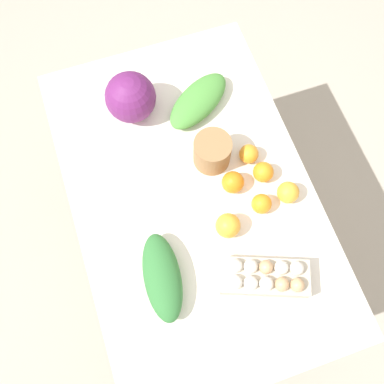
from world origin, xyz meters
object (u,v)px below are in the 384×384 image
(cabbage_purple, at_px, (131,97))
(greens_bunch_beet_tops, at_px, (162,277))
(orange_0, at_px, (262,204))
(orange_1, at_px, (233,182))
(paper_bag, at_px, (212,152))
(orange_4, at_px, (249,154))
(egg_carton, at_px, (265,277))
(orange_2, at_px, (263,172))
(orange_3, at_px, (228,226))
(greens_bunch_chard, at_px, (198,101))
(orange_5, at_px, (288,192))

(cabbage_purple, height_order, greens_bunch_beet_tops, cabbage_purple)
(cabbage_purple, bearing_deg, orange_0, -148.72)
(orange_0, height_order, orange_1, orange_1)
(greens_bunch_beet_tops, bearing_deg, orange_0, -71.83)
(paper_bag, distance_m, orange_1, 0.13)
(cabbage_purple, distance_m, orange_4, 0.46)
(egg_carton, bearing_deg, orange_2, 89.64)
(greens_bunch_beet_tops, height_order, orange_4, greens_bunch_beet_tops)
(greens_bunch_beet_tops, bearing_deg, egg_carton, -108.64)
(egg_carton, xyz_separation_m, orange_0, (0.23, -0.08, -0.01))
(egg_carton, bearing_deg, orange_4, 96.31)
(egg_carton, relative_size, paper_bag, 2.31)
(orange_4, bearing_deg, paper_bag, 73.28)
(orange_3, height_order, orange_4, orange_3)
(orange_4, bearing_deg, greens_bunch_beet_tops, 127.02)
(greens_bunch_chard, xyz_separation_m, orange_5, (-0.43, -0.17, 0.00))
(orange_2, bearing_deg, greens_bunch_chard, 19.34)
(orange_2, relative_size, orange_3, 0.87)
(orange_0, bearing_deg, orange_5, -85.37)
(greens_bunch_beet_tops, xyz_separation_m, orange_3, (0.09, -0.25, -0.00))
(paper_bag, bearing_deg, orange_3, 171.90)
(cabbage_purple, distance_m, greens_bunch_chard, 0.24)
(greens_bunch_chard, height_order, orange_4, greens_bunch_chard)
(greens_bunch_chard, relative_size, orange_5, 3.78)
(greens_bunch_chard, xyz_separation_m, orange_4, (-0.26, -0.10, -0.00))
(orange_1, bearing_deg, orange_3, 153.29)
(orange_0, xyz_separation_m, orange_1, (0.10, 0.06, 0.00))
(cabbage_purple, relative_size, orange_4, 2.65)
(orange_0, relative_size, orange_1, 0.89)
(egg_carton, height_order, orange_5, egg_carton)
(paper_bag, relative_size, greens_bunch_beet_tops, 0.46)
(greens_bunch_beet_tops, bearing_deg, paper_bag, -39.70)
(greens_bunch_chard, xyz_separation_m, orange_2, (-0.34, -0.12, 0.00))
(paper_bag, xyz_separation_m, orange_1, (-0.12, -0.03, -0.02))
(orange_1, relative_size, orange_4, 1.12)
(orange_1, height_order, orange_5, orange_1)
(orange_4, bearing_deg, cabbage_purple, 46.29)
(egg_carton, relative_size, orange_5, 3.99)
(orange_0, bearing_deg, orange_2, -24.82)
(greens_bunch_chard, bearing_deg, greens_bunch_beet_tops, 151.00)
(paper_bag, xyz_separation_m, orange_2, (-0.12, -0.14, -0.02))
(paper_bag, xyz_separation_m, orange_3, (-0.26, 0.04, -0.02))
(orange_4, bearing_deg, orange_1, 132.46)
(orange_3, xyz_separation_m, orange_5, (0.04, -0.23, -0.00))
(cabbage_purple, relative_size, orange_0, 2.65)
(orange_1, bearing_deg, paper_bag, 15.22)
(orange_1, height_order, orange_2, orange_1)
(egg_carton, distance_m, orange_3, 0.20)
(egg_carton, distance_m, orange_5, 0.30)
(egg_carton, xyz_separation_m, orange_5, (0.23, -0.18, -0.01))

